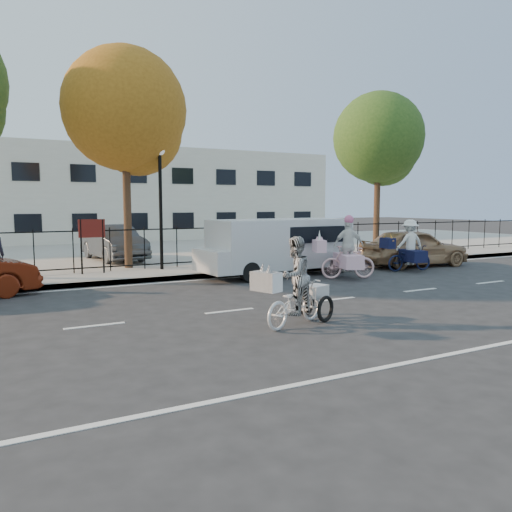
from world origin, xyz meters
TOP-DOWN VIEW (x-y plane):
  - ground at (0.00, 0.00)m, footprint 120.00×120.00m
  - road_markings at (0.00, 0.00)m, footprint 60.00×9.52m
  - curb at (0.00, 5.05)m, footprint 60.00×0.10m
  - sidewalk at (0.00, 6.10)m, footprint 60.00×2.20m
  - parking_lot at (0.00, 15.00)m, footprint 60.00×15.60m
  - iron_fence at (0.00, 7.20)m, footprint 58.00×0.06m
  - building at (0.00, 25.00)m, footprint 34.00×10.00m
  - lamppost at (0.50, 6.80)m, footprint 0.36×0.36m
  - street_sign at (-1.85, 6.80)m, footprint 0.85×0.06m
  - zebra_trike at (0.61, -1.83)m, footprint 2.09×1.41m
  - unicorn_bike at (5.50, 2.73)m, footprint 2.12×1.54m
  - bull_bike at (8.70, 3.20)m, footprint 2.07×1.44m
  - white_van at (3.93, 4.50)m, footprint 5.56×2.22m
  - gold_sedan at (9.92, 4.17)m, footprint 4.55×2.27m
  - lot_car_c at (-0.37, 10.59)m, footprint 2.04×4.55m
  - lot_car_d at (5.04, 10.24)m, footprint 1.40×3.45m
  - tree_mid at (-0.29, 7.86)m, footprint 4.33×4.33m
  - tree_east at (11.10, 7.60)m, footprint 4.09×4.09m

SIDE VIEW (x-z plane):
  - ground at x=0.00m, z-range 0.00..0.00m
  - road_markings at x=0.00m, z-range 0.00..0.01m
  - curb at x=0.00m, z-range 0.00..0.15m
  - sidewalk at x=0.00m, z-range 0.00..0.15m
  - parking_lot at x=0.00m, z-range 0.00..0.15m
  - zebra_trike at x=0.61m, z-range -0.21..1.60m
  - lot_car_d at x=5.04m, z-range 0.15..1.32m
  - gold_sedan at x=9.92m, z-range 0.00..1.49m
  - bull_bike at x=8.70m, z-range -0.19..1.70m
  - unicorn_bike at x=5.50m, z-range -0.27..1.82m
  - lot_car_c at x=-0.37m, z-range 0.15..1.60m
  - iron_fence at x=0.00m, z-range 0.15..1.65m
  - white_van at x=3.93m, z-range 0.10..2.03m
  - street_sign at x=-1.85m, z-range 0.52..2.32m
  - building at x=0.00m, z-range 0.00..6.00m
  - lamppost at x=0.50m, z-range 0.95..5.28m
  - tree_east at x=11.10m, z-range 1.50..8.99m
  - tree_mid at x=-0.29m, z-range 1.59..9.53m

